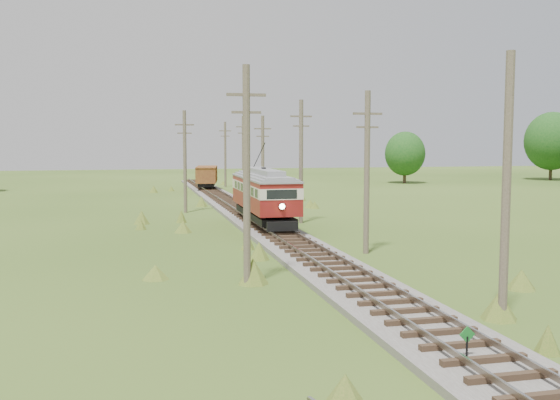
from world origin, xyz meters
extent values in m
plane|color=#314C17|center=(0.00, 0.00, 0.00)|extent=(260.00, 260.00, 0.00)
cube|color=#605B54|center=(0.00, 34.00, 0.12)|extent=(3.60, 96.00, 0.25)
cube|color=#726659|center=(-0.72, 34.00, 0.48)|extent=(0.08, 96.00, 0.17)
cube|color=#726659|center=(0.72, 34.00, 0.48)|extent=(0.08, 96.00, 0.17)
cube|color=#2D2116|center=(0.00, 34.00, 0.33)|extent=(2.40, 96.00, 0.16)
cylinder|color=black|center=(-0.20, 1.50, 0.40)|extent=(0.06, 0.06, 0.80)
cube|color=#197427|center=(-0.20, 1.50, 0.85)|extent=(0.45, 0.03, 0.45)
cube|color=black|center=(0.00, 28.97, 0.99)|extent=(2.40, 10.56, 0.43)
cube|color=maroon|center=(0.00, 28.97, 1.94)|extent=(2.81, 11.48, 1.05)
cube|color=beige|center=(0.00, 28.97, 2.80)|extent=(2.84, 11.54, 0.67)
cube|color=black|center=(0.00, 28.97, 2.80)|extent=(2.86, 11.03, 0.52)
cube|color=maroon|center=(0.00, 28.97, 3.28)|extent=(2.81, 11.48, 0.29)
cube|color=gray|center=(0.00, 28.97, 3.59)|extent=(2.87, 11.60, 0.36)
cube|color=gray|center=(0.00, 28.97, 3.92)|extent=(1.31, 8.60, 0.38)
sphere|color=#FFF2BF|center=(-0.07, 23.17, 2.09)|extent=(0.34, 0.34, 0.34)
cylinder|color=black|center=(0.02, 30.69, 5.00)|extent=(0.11, 4.45, 1.84)
cylinder|color=black|center=(-0.77, 24.65, 0.94)|extent=(0.12, 0.76, 0.76)
cylinder|color=black|center=(0.66, 24.63, 0.94)|extent=(0.12, 0.76, 0.76)
cylinder|color=black|center=(-0.66, 33.32, 0.94)|extent=(0.12, 0.76, 0.76)
cylinder|color=black|center=(0.77, 33.30, 0.94)|extent=(0.12, 0.76, 0.76)
cube|color=black|center=(0.00, 63.81, 0.88)|extent=(2.86, 6.72, 0.45)
cube|color=#5F2D16|center=(0.00, 63.81, 2.01)|extent=(3.44, 7.51, 1.81)
cube|color=#5F2D16|center=(0.00, 63.81, 2.96)|extent=(3.51, 7.66, 0.11)
cylinder|color=black|center=(-1.00, 61.77, 0.92)|extent=(0.22, 0.73, 0.72)
cylinder|color=black|center=(0.34, 61.56, 0.92)|extent=(0.22, 0.73, 0.72)
cylinder|color=black|center=(-0.34, 66.06, 0.92)|extent=(0.22, 0.73, 0.72)
cylinder|color=black|center=(1.00, 65.85, 0.92)|extent=(0.22, 0.73, 0.72)
cone|color=gray|center=(3.88, 47.81, 0.59)|extent=(3.13, 3.13, 1.18)
cone|color=gray|center=(4.67, 46.83, 0.34)|extent=(1.76, 1.76, 0.69)
cylinder|color=brown|center=(3.10, 5.00, 4.40)|extent=(0.30, 0.30, 8.80)
cylinder|color=brown|center=(3.30, 18.00, 4.30)|extent=(0.30, 0.30, 8.60)
cube|color=brown|center=(3.30, 18.00, 7.40)|extent=(1.60, 0.12, 0.12)
cube|color=brown|center=(3.30, 18.00, 6.70)|extent=(1.20, 0.10, 0.10)
cylinder|color=brown|center=(3.20, 31.00, 4.50)|extent=(0.30, 0.30, 9.00)
cube|color=brown|center=(3.20, 31.00, 7.80)|extent=(1.60, 0.12, 0.12)
cube|color=brown|center=(3.20, 31.00, 7.10)|extent=(1.20, 0.10, 0.10)
cylinder|color=brown|center=(3.00, 44.00, 4.20)|extent=(0.30, 0.30, 8.40)
cube|color=brown|center=(3.00, 44.00, 7.20)|extent=(1.60, 0.12, 0.12)
cube|color=brown|center=(3.00, 44.00, 6.50)|extent=(1.20, 0.10, 0.10)
cylinder|color=brown|center=(3.40, 57.00, 4.45)|extent=(0.30, 0.30, 8.90)
cube|color=brown|center=(3.40, 57.00, 7.70)|extent=(1.60, 0.12, 0.12)
cube|color=brown|center=(3.40, 57.00, 7.00)|extent=(1.20, 0.10, 0.10)
cylinder|color=brown|center=(3.20, 70.00, 4.35)|extent=(0.30, 0.30, 8.70)
cube|color=brown|center=(3.20, 70.00, 7.50)|extent=(1.60, 0.12, 0.12)
cube|color=brown|center=(3.20, 70.00, 6.80)|extent=(1.20, 0.10, 0.10)
cylinder|color=brown|center=(-4.20, 12.00, 4.50)|extent=(0.30, 0.30, 9.00)
cube|color=brown|center=(-4.20, 12.00, 7.80)|extent=(1.60, 0.12, 0.12)
cube|color=brown|center=(-4.20, 12.00, 7.10)|extent=(1.20, 0.10, 0.10)
cylinder|color=brown|center=(-4.50, 40.00, 4.30)|extent=(0.30, 0.30, 8.60)
cube|color=brown|center=(-4.50, 40.00, 7.40)|extent=(1.60, 0.12, 0.12)
cube|color=brown|center=(-4.50, 40.00, 6.70)|extent=(1.20, 0.10, 0.10)
cylinder|color=#38281C|center=(56.00, 74.00, 1.80)|extent=(0.50, 0.50, 3.60)
ellipsoid|color=#154817|center=(56.00, 74.00, 6.20)|extent=(8.40, 8.40, 9.24)
cylinder|color=#38281C|center=(30.00, 72.00, 1.26)|extent=(0.50, 0.50, 2.52)
ellipsoid|color=#154817|center=(30.00, 72.00, 4.34)|extent=(5.88, 5.88, 6.47)
camera|label=1|loc=(-8.62, -12.94, 5.86)|focal=40.00mm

